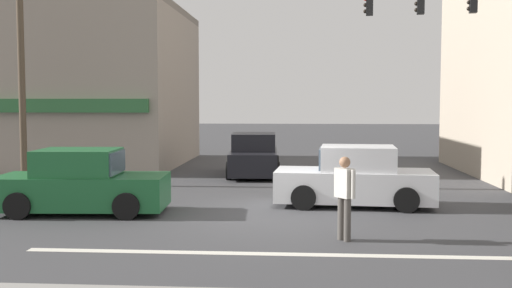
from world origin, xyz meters
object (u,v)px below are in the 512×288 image
object	(u,v)px
utility_pole_near_left	(21,59)
sedan_parked_curbside	(82,184)
pedestrian_mid_crossing	(344,193)
sedan_approaching_near	(254,156)
traffic_light_mast	(486,47)
sedan_crossing_leftbound	(355,179)

from	to	relation	value
utility_pole_near_left	sedan_parked_curbside	world-z (taller)	utility_pole_near_left
utility_pole_near_left	pedestrian_mid_crossing	size ratio (longest dim) A/B	4.76
sedan_approaching_near	traffic_light_mast	bearing A→B (deg)	-33.56
sedan_crossing_leftbound	sedan_approaching_near	size ratio (longest dim) A/B	1.01
sedan_parked_curbside	sedan_approaching_near	bearing A→B (deg)	64.83
utility_pole_near_left	sedan_parked_curbside	size ratio (longest dim) A/B	1.90
sedan_parked_curbside	sedan_approaching_near	xyz separation A→B (m)	(3.67, 7.81, 0.00)
utility_pole_near_left	sedan_parked_curbside	xyz separation A→B (m)	(3.71, -4.75, -3.41)
traffic_light_mast	sedan_parked_curbside	bearing A→B (deg)	-163.17
sedan_crossing_leftbound	pedestrian_mid_crossing	size ratio (longest dim) A/B	2.52
traffic_light_mast	sedan_crossing_leftbound	distance (m)	5.49
sedan_parked_curbside	traffic_light_mast	bearing A→B (deg)	16.83
pedestrian_mid_crossing	sedan_parked_curbside	bearing A→B (deg)	158.15
traffic_light_mast	sedan_approaching_near	world-z (taller)	traffic_light_mast
sedan_crossing_leftbound	sedan_approaching_near	xyz separation A→B (m)	(-3.14, 6.27, 0.00)
sedan_approaching_near	pedestrian_mid_crossing	bearing A→B (deg)	-76.01
sedan_parked_curbside	utility_pole_near_left	bearing A→B (deg)	127.99
utility_pole_near_left	sedan_crossing_leftbound	bearing A→B (deg)	-17.04
sedan_parked_curbside	sedan_approaching_near	size ratio (longest dim) A/B	1.00
utility_pole_near_left	sedan_crossing_leftbound	size ratio (longest dim) A/B	1.89
sedan_approaching_near	utility_pole_near_left	bearing A→B (deg)	-157.54
traffic_light_mast	pedestrian_mid_crossing	world-z (taller)	traffic_light_mast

